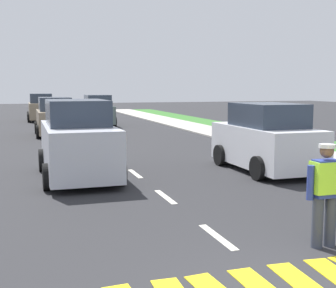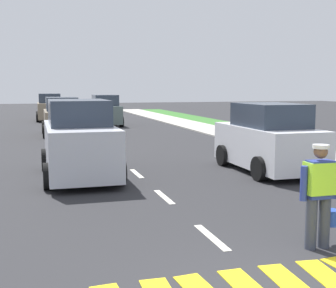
# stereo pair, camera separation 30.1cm
# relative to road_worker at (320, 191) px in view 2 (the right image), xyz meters

# --- Properties ---
(ground_plane) EXTENTS (96.00, 96.00, 0.00)m
(ground_plane) POSITION_rel_road_worker_xyz_m (-1.45, 19.24, -0.93)
(ground_plane) COLOR #28282B
(sidewalk_right) EXTENTS (2.40, 72.00, 0.14)m
(sidewalk_right) POSITION_rel_road_worker_xyz_m (5.75, 8.24, -0.93)
(sidewalk_right) COLOR #B2ADA3
(sidewalk_right) RESTS_ON ground
(lane_center_line) EXTENTS (0.14, 46.40, 0.01)m
(lane_center_line) POSITION_rel_road_worker_xyz_m (-1.45, 23.44, -0.93)
(lane_center_line) COLOR silver
(lane_center_line) RESTS_ON ground
(road_worker) EXTENTS (0.77, 0.37, 1.67)m
(road_worker) POSITION_rel_road_worker_xyz_m (0.00, 0.00, 0.00)
(road_worker) COLOR #383D4C
(road_worker) RESTS_ON ground
(car_oncoming_second) EXTENTS (2.06, 4.02, 2.01)m
(car_oncoming_second) POSITION_rel_road_worker_xyz_m (-2.94, 18.74, 0.01)
(car_oncoming_second) COLOR gray
(car_oncoming_second) RESTS_ON ground
(car_parked_curbside) EXTENTS (2.08, 4.10, 2.07)m
(car_parked_curbside) POSITION_rel_road_worker_xyz_m (2.48, 6.24, 0.03)
(car_parked_curbside) COLOR silver
(car_parked_curbside) RESTS_ON ground
(car_oncoming_lead) EXTENTS (2.07, 4.40, 2.20)m
(car_oncoming_lead) POSITION_rel_road_worker_xyz_m (-3.12, 6.91, 0.09)
(car_oncoming_lead) COLOR silver
(car_oncoming_lead) RESTS_ON ground
(car_oncoming_third) EXTENTS (2.03, 3.80, 2.06)m
(car_oncoming_third) POSITION_rel_road_worker_xyz_m (-3.24, 29.66, 0.02)
(car_oncoming_third) COLOR gray
(car_oncoming_third) RESTS_ON ground
(car_outgoing_far) EXTENTS (1.98, 3.88, 2.04)m
(car_outgoing_far) POSITION_rel_road_worker_xyz_m (0.17, 24.17, 0.01)
(car_outgoing_far) COLOR slate
(car_outgoing_far) RESTS_ON ground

